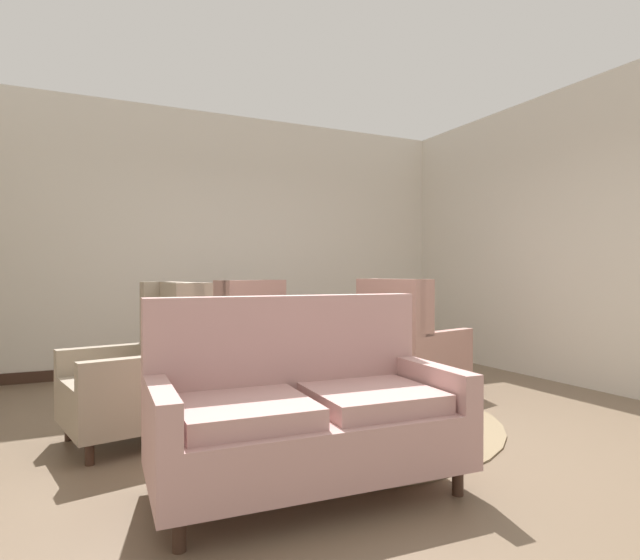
{
  "coord_description": "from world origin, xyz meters",
  "views": [
    {
      "loc": [
        -1.81,
        -3.42,
        1.16
      ],
      "look_at": [
        0.25,
        0.87,
        1.1
      ],
      "focal_mm": 29.29,
      "sensor_mm": 36.0,
      "label": 1
    }
  ],
  "objects_px": {
    "porcelain_vase": "(321,341)",
    "settee": "(304,411)",
    "coffee_table": "(317,369)",
    "side_table": "(377,339)",
    "armchair_back_corner": "(238,343)",
    "armchair_beside_settee": "(146,375)",
    "armchair_near_window": "(408,347)"
  },
  "relations": [
    {
      "from": "coffee_table",
      "to": "side_table",
      "type": "xyz_separation_m",
      "value": [
        1.27,
        1.09,
        0.06
      ]
    },
    {
      "from": "armchair_near_window",
      "to": "armchair_back_corner",
      "type": "distance_m",
      "value": 1.73
    },
    {
      "from": "armchair_beside_settee",
      "to": "armchair_back_corner",
      "type": "xyz_separation_m",
      "value": [
        1.08,
        1.38,
        -0.0
      ]
    },
    {
      "from": "coffee_table",
      "to": "armchair_near_window",
      "type": "relative_size",
      "value": 0.84
    },
    {
      "from": "coffee_table",
      "to": "side_table",
      "type": "height_order",
      "value": "side_table"
    },
    {
      "from": "armchair_beside_settee",
      "to": "side_table",
      "type": "xyz_separation_m",
      "value": [
        2.63,
        1.17,
        -0.03
      ]
    },
    {
      "from": "coffee_table",
      "to": "armchair_back_corner",
      "type": "xyz_separation_m",
      "value": [
        -0.29,
        1.3,
        0.08
      ]
    },
    {
      "from": "porcelain_vase",
      "to": "side_table",
      "type": "relative_size",
      "value": 0.51
    },
    {
      "from": "porcelain_vase",
      "to": "armchair_back_corner",
      "type": "xyz_separation_m",
      "value": [
        -0.33,
        1.28,
        -0.15
      ]
    },
    {
      "from": "armchair_beside_settee",
      "to": "armchair_back_corner",
      "type": "height_order",
      "value": "armchair_beside_settee"
    },
    {
      "from": "armchair_near_window",
      "to": "settee",
      "type": "bearing_deg",
      "value": 116.71
    },
    {
      "from": "porcelain_vase",
      "to": "side_table",
      "type": "height_order",
      "value": "porcelain_vase"
    },
    {
      "from": "side_table",
      "to": "coffee_table",
      "type": "bearing_deg",
      "value": -139.2
    },
    {
      "from": "coffee_table",
      "to": "armchair_near_window",
      "type": "bearing_deg",
      "value": 11.39
    },
    {
      "from": "coffee_table",
      "to": "porcelain_vase",
      "type": "bearing_deg",
      "value": 21.38
    },
    {
      "from": "porcelain_vase",
      "to": "settee",
      "type": "relative_size",
      "value": 0.21
    },
    {
      "from": "coffee_table",
      "to": "settee",
      "type": "relative_size",
      "value": 0.56
    },
    {
      "from": "armchair_beside_settee",
      "to": "armchair_near_window",
      "type": "distance_m",
      "value": 2.45
    },
    {
      "from": "armchair_back_corner",
      "to": "coffee_table",
      "type": "bearing_deg",
      "value": 80.45
    },
    {
      "from": "settee",
      "to": "armchair_near_window",
      "type": "relative_size",
      "value": 1.49
    },
    {
      "from": "armchair_near_window",
      "to": "side_table",
      "type": "height_order",
      "value": "armchair_near_window"
    },
    {
      "from": "porcelain_vase",
      "to": "armchair_beside_settee",
      "type": "distance_m",
      "value": 1.42
    },
    {
      "from": "settee",
      "to": "armchair_back_corner",
      "type": "distance_m",
      "value": 2.66
    },
    {
      "from": "porcelain_vase",
      "to": "armchair_back_corner",
      "type": "distance_m",
      "value": 1.33
    },
    {
      "from": "coffee_table",
      "to": "armchair_back_corner",
      "type": "bearing_deg",
      "value": 102.43
    },
    {
      "from": "porcelain_vase",
      "to": "settee",
      "type": "height_order",
      "value": "settee"
    },
    {
      "from": "coffee_table",
      "to": "armchair_back_corner",
      "type": "relative_size",
      "value": 0.85
    },
    {
      "from": "porcelain_vase",
      "to": "armchair_back_corner",
      "type": "bearing_deg",
      "value": 104.54
    },
    {
      "from": "settee",
      "to": "side_table",
      "type": "xyz_separation_m",
      "value": [
        1.97,
        2.43,
        0.01
      ]
    },
    {
      "from": "coffee_table",
      "to": "armchair_back_corner",
      "type": "height_order",
      "value": "armchair_back_corner"
    },
    {
      "from": "coffee_table",
      "to": "porcelain_vase",
      "type": "height_order",
      "value": "porcelain_vase"
    },
    {
      "from": "armchair_back_corner",
      "to": "armchair_beside_settee",
      "type": "bearing_deg",
      "value": 29.88
    }
  ]
}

